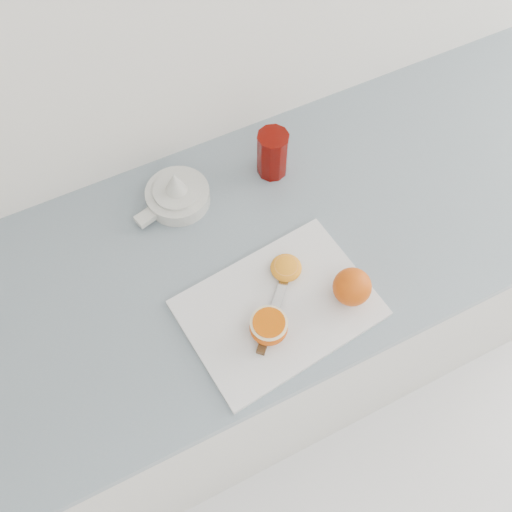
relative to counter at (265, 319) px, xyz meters
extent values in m
cube|color=silver|center=(0.00, 0.00, -0.02)|extent=(2.24, 0.60, 0.86)
cube|color=gray|center=(0.00, 0.00, 0.43)|extent=(2.29, 0.64, 0.03)
cube|color=silver|center=(-0.06, -0.16, 0.45)|extent=(0.39, 0.30, 0.01)
sphere|color=#E66501|center=(0.08, -0.20, 0.49)|extent=(0.08, 0.08, 0.08)
ellipsoid|color=#E66501|center=(-0.10, -0.20, 0.48)|extent=(0.07, 0.07, 0.04)
cylinder|color=#FDEEB6|center=(-0.10, -0.20, 0.50)|extent=(0.07, 0.07, 0.00)
cylinder|color=#DF4900|center=(-0.10, -0.20, 0.50)|extent=(0.06, 0.06, 0.00)
ellipsoid|color=orange|center=(-0.01, -0.09, 0.47)|extent=(0.06, 0.06, 0.03)
cylinder|color=orange|center=(-0.01, -0.09, 0.48)|extent=(0.05, 0.05, 0.00)
cube|color=#4F3819|center=(-0.10, -0.20, 0.46)|extent=(0.07, 0.07, 0.01)
cube|color=#B7B7BC|center=(-0.03, -0.13, 0.46)|extent=(0.09, 0.09, 0.00)
cylinder|color=#B7B7BC|center=(-0.10, -0.20, 0.46)|extent=(0.01, 0.01, 0.01)
cylinder|color=silver|center=(-0.13, 0.17, 0.46)|extent=(0.14, 0.14, 0.04)
cylinder|color=silver|center=(-0.13, 0.17, 0.48)|extent=(0.10, 0.10, 0.01)
cone|color=silver|center=(-0.13, 0.17, 0.51)|extent=(0.05, 0.05, 0.05)
cube|color=silver|center=(-0.22, 0.15, 0.46)|extent=(0.05, 0.04, 0.01)
ellipsoid|color=orange|center=(-0.12, 0.17, 0.49)|extent=(0.01, 0.01, 0.00)
ellipsoid|color=orange|center=(-0.15, 0.18, 0.49)|extent=(0.01, 0.01, 0.00)
ellipsoid|color=orange|center=(-0.13, 0.16, 0.49)|extent=(0.01, 0.01, 0.00)
ellipsoid|color=orange|center=(-0.12, 0.18, 0.49)|extent=(0.01, 0.01, 0.00)
cylinder|color=#5B0400|center=(0.09, 0.16, 0.50)|extent=(0.07, 0.07, 0.11)
cylinder|color=#EE3800|center=(0.09, 0.16, 0.46)|extent=(0.06, 0.06, 0.02)
cylinder|color=#5B0400|center=(0.09, 0.16, 0.56)|extent=(0.07, 0.07, 0.00)
camera|label=1|loc=(-0.30, -0.55, 1.48)|focal=40.00mm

